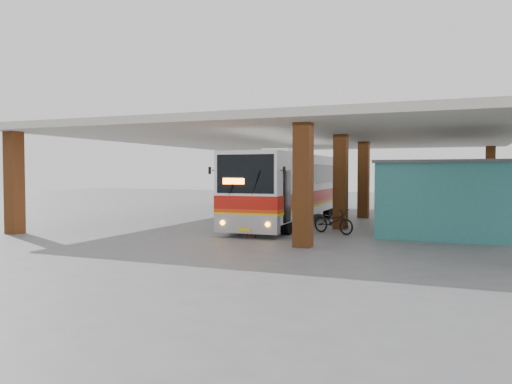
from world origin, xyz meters
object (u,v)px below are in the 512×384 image
at_px(motorcycle, 333,221).
at_px(red_chair, 385,215).
at_px(pedestrian, 251,216).
at_px(coach_bus, 290,187).

distance_m(motorcycle, red_chair, 5.82).
relative_size(pedestrian, red_chair, 2.08).
distance_m(coach_bus, motorcycle, 4.67).
bearing_deg(pedestrian, coach_bus, -108.03).
xyz_separation_m(coach_bus, red_chair, (4.44, 2.33, -1.46)).
bearing_deg(coach_bus, red_chair, 25.88).
bearing_deg(motorcycle, coach_bus, 66.38).
bearing_deg(red_chair, pedestrian, -106.99).
bearing_deg(red_chair, motorcycle, -93.60).
bearing_deg(pedestrian, red_chair, -137.77).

